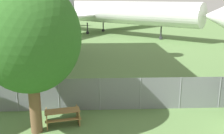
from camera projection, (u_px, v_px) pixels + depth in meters
The scene contains 4 objects.
perimeter_fence at pixel (140, 94), 16.43m from camera, with size 56.07×0.07×2.08m.
airplane at pixel (101, 12), 51.30m from camera, with size 39.35×34.18×12.33m.
picnic_bench_near_cabin at pixel (63, 115), 14.72m from camera, with size 2.19×1.78×0.76m.
tree_behind_benches at pixel (30, 38), 12.60m from camera, with size 5.00×5.00×7.79m.
Camera 1 is at (-2.48, -4.11, 6.86)m, focal length 42.00 mm.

